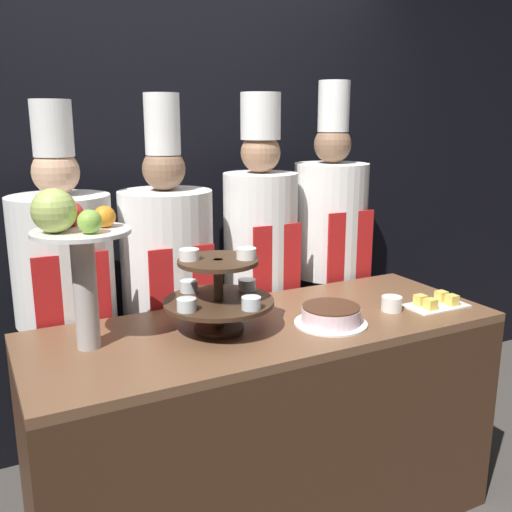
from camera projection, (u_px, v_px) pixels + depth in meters
wall_back at (180, 175)px, 2.95m from camera, size 10.00×0.06×2.80m
buffet_counter at (267, 427)px, 2.34m from camera, size 1.86×0.70×0.90m
tiered_stand at (218, 291)px, 2.13m from camera, size 0.42×0.42×0.32m
fruit_pedestal at (74, 241)px, 1.90m from camera, size 0.33×0.33×0.57m
cake_round at (331, 316)px, 2.22m from camera, size 0.29×0.29×0.07m
cup_white at (392, 304)px, 2.37m from camera, size 0.09×0.09×0.06m
cake_square_tray at (436, 302)px, 2.43m from camera, size 0.27×0.15×0.05m
chef_left at (66, 298)px, 2.42m from camera, size 0.42×0.42×1.76m
chef_center_left at (168, 285)px, 2.63m from camera, size 0.42×0.42×1.79m
chef_center_right at (260, 261)px, 2.83m from camera, size 0.36×0.36×1.80m
chef_right at (329, 251)px, 3.01m from camera, size 0.38×0.38×1.87m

